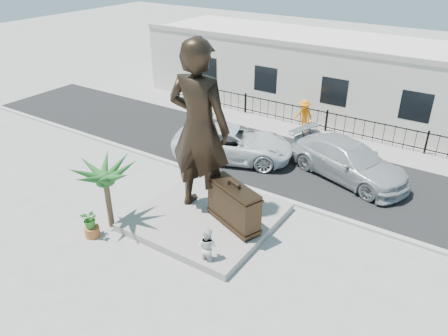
% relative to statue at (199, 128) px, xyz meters
% --- Properties ---
extents(ground, '(100.00, 100.00, 0.00)m').
position_rel_statue_xyz_m(ground, '(1.06, -1.90, -3.72)').
color(ground, '#9E9991').
rests_on(ground, ground).
extents(street, '(40.00, 7.00, 0.01)m').
position_rel_statue_xyz_m(street, '(1.06, 6.10, -3.72)').
color(street, black).
rests_on(street, ground).
extents(curb, '(40.00, 0.25, 0.12)m').
position_rel_statue_xyz_m(curb, '(1.06, 2.60, -3.66)').
color(curb, '#A5A399').
rests_on(curb, ground).
extents(far_sidewalk, '(40.00, 2.50, 0.02)m').
position_rel_statue_xyz_m(far_sidewalk, '(1.06, 10.10, -3.71)').
color(far_sidewalk, '#9E9991').
rests_on(far_sidewalk, ground).
extents(plinth, '(5.20, 5.20, 0.30)m').
position_rel_statue_xyz_m(plinth, '(0.56, -0.40, -3.57)').
color(plinth, gray).
rests_on(plinth, ground).
extents(fence, '(22.00, 0.10, 1.20)m').
position_rel_statue_xyz_m(fence, '(1.06, 10.90, -3.12)').
color(fence, black).
rests_on(fence, ground).
extents(building, '(28.00, 7.00, 4.40)m').
position_rel_statue_xyz_m(building, '(1.06, 15.10, -1.52)').
color(building, silver).
rests_on(building, ground).
extents(statue, '(2.66, 1.91, 6.85)m').
position_rel_statue_xyz_m(statue, '(0.00, 0.00, 0.00)').
color(statue, black).
rests_on(statue, plinth).
extents(suitcase, '(2.51, 1.58, 1.69)m').
position_rel_statue_xyz_m(suitcase, '(1.82, -0.39, -2.58)').
color(suitcase, black).
rests_on(suitcase, plinth).
extents(tourist, '(0.76, 0.61, 1.50)m').
position_rel_statue_xyz_m(tourist, '(2.14, -2.58, -2.97)').
color(tourist, silver).
rests_on(tourist, ground).
extents(car_white, '(6.65, 4.82, 1.68)m').
position_rel_statue_xyz_m(car_white, '(-1.56, 4.89, -2.87)').
color(car_white, silver).
rests_on(car_white, street).
extents(car_silver, '(6.41, 4.14, 1.73)m').
position_rel_statue_xyz_m(car_silver, '(4.01, 6.18, -2.85)').
color(car_silver, '#A7AAAC').
rests_on(car_silver, street).
extents(worker, '(1.35, 0.94, 1.90)m').
position_rel_statue_xyz_m(worker, '(-0.04, 10.13, -2.75)').
color(worker, orange).
rests_on(worker, far_sidewalk).
extents(palm_tree, '(1.80, 1.80, 3.20)m').
position_rel_statue_xyz_m(palm_tree, '(-2.34, -2.80, -3.72)').
color(palm_tree, '#1C4D1C').
rests_on(palm_tree, ground).
extents(planter, '(0.56, 0.56, 0.40)m').
position_rel_statue_xyz_m(planter, '(-2.45, -3.67, -3.52)').
color(planter, '#A0592A').
rests_on(planter, ground).
extents(shrub, '(0.80, 0.73, 0.75)m').
position_rel_statue_xyz_m(shrub, '(-2.45, -3.67, -2.95)').
color(shrub, '#2E7124').
rests_on(shrub, planter).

